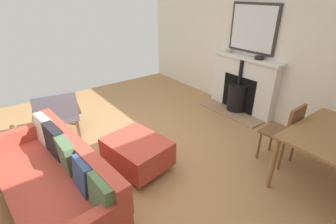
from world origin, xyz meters
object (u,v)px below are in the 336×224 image
at_px(fireplace, 241,88).
at_px(sofa, 56,180).
at_px(armchair_accent, 57,113).
at_px(ottoman, 137,151).
at_px(dining_table, 336,141).
at_px(mantel_bowl_near, 229,51).
at_px(mantel_bowl_far, 259,58).
at_px(dining_chair_near_fireplace, 286,130).

height_order(fireplace, sofa, fireplace).
height_order(sofa, armchair_accent, armchair_accent).
bearing_deg(fireplace, ottoman, 7.44).
bearing_deg(dining_table, ottoman, -45.66).
xyz_separation_m(fireplace, mantel_bowl_near, (-0.01, -0.40, 0.63)).
distance_m(armchair_accent, dining_table, 3.76).
distance_m(fireplace, mantel_bowl_far, 0.69).
relative_size(sofa, armchair_accent, 2.46).
bearing_deg(armchair_accent, mantel_bowl_near, 167.86).
height_order(mantel_bowl_far, sofa, mantel_bowl_far).
bearing_deg(mantel_bowl_far, armchair_accent, -23.30).
relative_size(dining_table, dining_chair_near_fireplace, 1.37).
bearing_deg(ottoman, sofa, 2.01).
bearing_deg(mantel_bowl_near, dining_chair_near_fireplace, 63.19).
xyz_separation_m(sofa, ottoman, (-1.02, -0.04, -0.09)).
distance_m(mantel_bowl_near, ottoman, 2.76).
bearing_deg(ottoman, armchair_accent, -67.00).
bearing_deg(fireplace, dining_chair_near_fireplace, 57.48).
bearing_deg(mantel_bowl_far, sofa, 1.45).
relative_size(mantel_bowl_far, dining_chair_near_fireplace, 0.19).
bearing_deg(armchair_accent, dining_table, 125.87).
relative_size(ottoman, dining_table, 0.75).
distance_m(dining_table, dining_chair_near_fireplace, 0.57).
distance_m(armchair_accent, dining_chair_near_fireplace, 3.33).
height_order(mantel_bowl_far, dining_chair_near_fireplace, mantel_bowl_far).
relative_size(sofa, dining_table, 1.67).
height_order(fireplace, armchair_accent, fireplace).
height_order(fireplace, ottoman, fireplace).
bearing_deg(dining_chair_near_fireplace, ottoman, -34.15).
bearing_deg(fireplace, sofa, 5.89).
bearing_deg(ottoman, dining_chair_near_fireplace, 145.85).
relative_size(mantel_bowl_far, ottoman, 0.18).
bearing_deg(dining_table, mantel_bowl_near, -111.24).
xyz_separation_m(sofa, armchair_accent, (-0.42, -1.44, 0.10)).
bearing_deg(sofa, fireplace, -174.11).
bearing_deg(mantel_bowl_near, dining_table, 68.76).
height_order(fireplace, mantel_bowl_far, mantel_bowl_far).
relative_size(mantel_bowl_near, dining_table, 0.10).
xyz_separation_m(fireplace, sofa, (3.53, 0.36, -0.13)).
relative_size(fireplace, dining_chair_near_fireplace, 1.65).
relative_size(sofa, ottoman, 2.24).
distance_m(mantel_bowl_far, sofa, 3.63).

